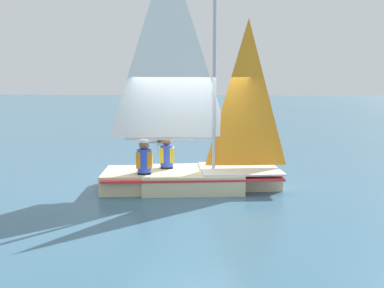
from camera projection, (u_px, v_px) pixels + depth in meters
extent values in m
plane|color=#38607A|center=(192.00, 188.00, 8.55)|extent=(260.00, 260.00, 0.00)
cube|color=beige|center=(192.00, 179.00, 8.52)|extent=(2.04, 2.49, 0.42)
cube|color=beige|center=(259.00, 178.00, 8.61)|extent=(1.05, 1.09, 0.42)
cube|color=beige|center=(124.00, 180.00, 8.44)|extent=(1.49, 1.21, 0.42)
cube|color=red|center=(192.00, 173.00, 8.50)|extent=(2.50, 4.13, 0.05)
cube|color=silver|center=(239.00, 169.00, 8.55)|extent=(1.82, 2.08, 0.04)
cylinder|color=#B7B7BC|center=(215.00, 60.00, 8.16)|extent=(0.08, 0.08, 4.92)
cylinder|color=#B7B7BC|center=(169.00, 138.00, 8.36)|extent=(0.59, 1.94, 0.07)
pyramid|color=white|center=(169.00, 44.00, 8.06)|extent=(0.54, 1.84, 4.04)
pyramid|color=orange|center=(247.00, 94.00, 8.31)|extent=(0.39, 1.30, 3.25)
cube|color=black|center=(101.00, 183.00, 8.42)|extent=(0.05, 0.09, 0.29)
cube|color=black|center=(167.00, 176.00, 8.75)|extent=(0.30, 0.33, 0.45)
cylinder|color=blue|center=(167.00, 156.00, 8.68)|extent=(0.37, 0.37, 0.50)
cube|color=yellow|center=(167.00, 155.00, 8.68)|extent=(0.34, 0.40, 0.35)
sphere|color=brown|center=(167.00, 141.00, 8.63)|extent=(0.22, 0.22, 0.22)
cylinder|color=red|center=(167.00, 137.00, 8.62)|extent=(0.26, 0.26, 0.06)
cube|color=black|center=(145.00, 182.00, 8.16)|extent=(0.30, 0.33, 0.45)
cylinder|color=blue|center=(144.00, 161.00, 8.09)|extent=(0.37, 0.37, 0.50)
cube|color=orange|center=(144.00, 160.00, 8.09)|extent=(0.34, 0.40, 0.35)
sphere|color=brown|center=(144.00, 145.00, 8.04)|extent=(0.22, 0.22, 0.22)
cylinder|color=white|center=(144.00, 141.00, 8.03)|extent=(0.26, 0.26, 0.06)
sphere|color=orange|center=(163.00, 137.00, 16.16)|extent=(0.56, 0.56, 0.56)
cylinder|color=black|center=(163.00, 126.00, 16.09)|extent=(0.06, 0.06, 0.57)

